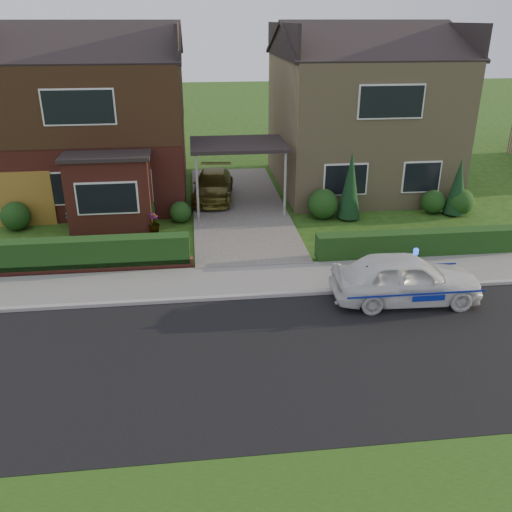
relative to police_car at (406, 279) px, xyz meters
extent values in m
plane|color=#204312|center=(-3.91, -2.40, -0.70)|extent=(120.00, 120.00, 0.00)
cube|color=black|center=(-3.91, -2.40, -0.70)|extent=(60.00, 6.00, 0.02)
cube|color=#9E9993|center=(-3.91, 0.65, -0.64)|extent=(60.00, 0.16, 0.12)
cube|color=slate|center=(-3.91, 1.70, -0.65)|extent=(60.00, 2.00, 0.10)
cube|color=#666059|center=(-3.91, 8.60, -0.64)|extent=(3.80, 12.00, 0.12)
cube|color=maroon|center=(-9.71, 11.60, 2.20)|extent=(7.20, 8.00, 5.80)
cube|color=white|center=(-11.29, 7.58, 0.70)|extent=(1.80, 0.08, 1.30)
cube|color=white|center=(-8.12, 7.58, 0.70)|extent=(1.60, 0.08, 1.30)
cube|color=white|center=(-9.71, 7.58, 3.70)|extent=(2.60, 0.08, 1.30)
cube|color=black|center=(-9.71, 11.60, 3.65)|extent=(7.26, 8.06, 2.90)
cube|color=maroon|center=(-8.84, 6.90, 0.65)|extent=(3.00, 1.40, 2.70)
cube|color=black|center=(-8.84, 6.90, 2.07)|extent=(3.20, 1.60, 0.14)
cube|color=tan|center=(1.89, 11.60, 2.20)|extent=(7.20, 8.00, 5.80)
cube|color=white|center=(0.31, 7.58, 0.70)|extent=(1.80, 0.08, 1.30)
cube|color=white|center=(3.48, 7.58, 0.70)|extent=(1.60, 0.08, 1.30)
cube|color=white|center=(1.89, 7.58, 3.70)|extent=(2.60, 0.08, 1.30)
cube|color=black|center=(-3.91, 8.60, 2.00)|extent=(3.80, 3.00, 0.14)
cylinder|color=gray|center=(-5.61, 7.20, 0.65)|extent=(0.10, 0.10, 2.70)
cylinder|color=gray|center=(-2.21, 7.20, 0.65)|extent=(0.10, 0.10, 2.70)
cube|color=brown|center=(-12.16, 7.56, 0.35)|extent=(2.20, 0.10, 2.10)
cube|color=maroon|center=(-9.71, 2.90, -0.52)|extent=(7.70, 0.25, 0.36)
cube|color=#103513|center=(-9.71, 3.05, -0.70)|extent=(7.50, 0.55, 0.90)
cube|color=#103513|center=(1.89, 2.95, -0.70)|extent=(7.50, 0.55, 0.80)
sphere|color=#103513|center=(-12.41, 7.10, -0.16)|extent=(1.08, 1.08, 1.08)
sphere|color=#103513|center=(-7.91, 6.90, -0.04)|extent=(1.32, 1.32, 1.32)
sphere|color=#103513|center=(-6.31, 7.20, -0.28)|extent=(0.84, 0.84, 0.84)
sphere|color=#103513|center=(-0.71, 7.00, -0.10)|extent=(1.20, 1.20, 1.20)
sphere|color=#103513|center=(3.89, 7.10, -0.22)|extent=(0.96, 0.96, 0.96)
sphere|color=#103513|center=(4.89, 6.80, -0.16)|extent=(1.08, 1.08, 1.08)
cone|color=black|center=(0.29, 6.80, 0.60)|extent=(0.90, 0.90, 2.60)
cone|color=black|center=(4.69, 6.80, 0.40)|extent=(0.90, 0.90, 2.20)
imported|color=silver|center=(0.00, 0.00, 0.00)|extent=(1.83, 4.17, 1.40)
sphere|color=#193FF2|center=(0.21, 0.00, 0.78)|extent=(0.17, 0.17, 0.17)
cube|color=navy|center=(0.00, -0.83, -0.06)|extent=(3.78, 0.02, 0.05)
cube|color=navy|center=(0.00, 0.83, -0.06)|extent=(3.78, 0.01, 0.05)
ellipsoid|color=black|center=(-1.15, -0.10, 0.28)|extent=(0.22, 0.17, 0.21)
sphere|color=white|center=(-1.13, -0.16, 0.27)|extent=(0.11, 0.11, 0.11)
sphere|color=black|center=(-1.13, -0.12, 0.42)|extent=(0.13, 0.13, 0.13)
cone|color=black|center=(-1.17, -0.11, 0.48)|extent=(0.04, 0.04, 0.05)
cone|color=black|center=(-1.08, -0.11, 0.48)|extent=(0.04, 0.04, 0.05)
imported|color=brown|center=(-4.91, 9.78, 0.00)|extent=(2.07, 4.14, 1.16)
imported|color=gray|center=(-10.29, 6.60, -0.28)|extent=(0.47, 0.34, 0.84)
imported|color=gray|center=(-11.52, 4.43, -0.36)|extent=(0.47, 0.44, 0.68)
imported|color=gray|center=(-7.27, 6.18, -0.32)|extent=(0.56, 0.56, 0.76)
camera|label=1|loc=(-5.69, -12.91, 6.64)|focal=38.00mm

